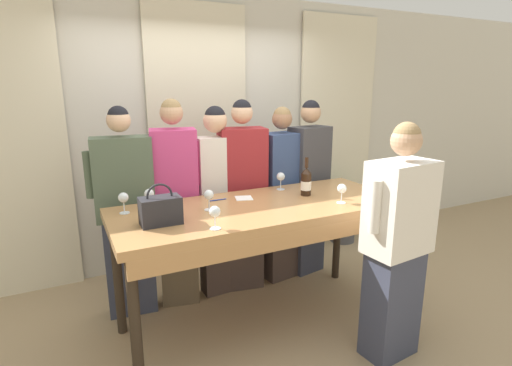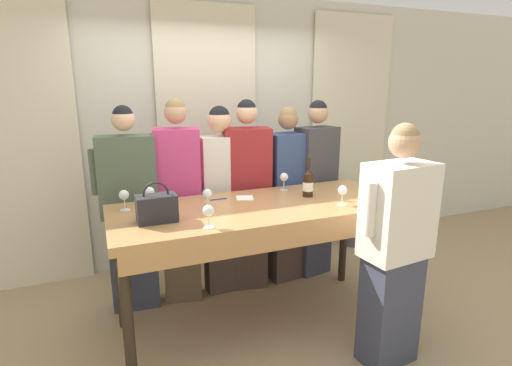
# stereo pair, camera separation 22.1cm
# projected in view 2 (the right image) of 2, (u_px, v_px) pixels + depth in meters

# --- Properties ---
(ground_plane) EXTENTS (18.00, 18.00, 0.00)m
(ground_plane) POSITION_uv_depth(u_px,v_px,m) (260.00, 322.00, 3.28)
(ground_plane) COLOR tan
(wall_back) EXTENTS (12.00, 0.06, 2.80)m
(wall_back) POSITION_uv_depth(u_px,v_px,m) (207.00, 132.00, 4.27)
(wall_back) COLOR beige
(wall_back) RESTS_ON ground_plane
(curtain_panel_left) EXTENTS (1.06, 0.03, 2.69)m
(curtain_panel_left) POSITION_uv_depth(u_px,v_px,m) (17.00, 148.00, 3.58)
(curtain_panel_left) COLOR beige
(curtain_panel_left) RESTS_ON ground_plane
(curtain_panel_center) EXTENTS (1.06, 0.03, 2.69)m
(curtain_panel_center) POSITION_uv_depth(u_px,v_px,m) (209.00, 138.00, 4.23)
(curtain_panel_center) COLOR beige
(curtain_panel_center) RESTS_ON ground_plane
(curtain_panel_right) EXTENTS (1.06, 0.03, 2.69)m
(curtain_panel_right) POSITION_uv_depth(u_px,v_px,m) (349.00, 131.00, 4.88)
(curtain_panel_right) COLOR beige
(curtain_panel_right) RESTS_ON ground_plane
(tasting_bar) EXTENTS (2.22, 0.90, 1.01)m
(tasting_bar) POSITION_uv_depth(u_px,v_px,m) (262.00, 218.00, 3.04)
(tasting_bar) COLOR #B27F4C
(tasting_bar) RESTS_ON ground_plane
(wine_bottle) EXTENTS (0.09, 0.09, 0.32)m
(wine_bottle) POSITION_uv_depth(u_px,v_px,m) (308.00, 183.00, 3.23)
(wine_bottle) COLOR black
(wine_bottle) RESTS_ON tasting_bar
(handbag) EXTENTS (0.26, 0.15, 0.27)m
(handbag) POSITION_uv_depth(u_px,v_px,m) (157.00, 208.00, 2.64)
(handbag) COLOR #232328
(handbag) RESTS_ON tasting_bar
(wine_glass_front_left) EXTENTS (0.07, 0.07, 0.15)m
(wine_glass_front_left) POSITION_uv_depth(u_px,v_px,m) (150.00, 193.00, 2.96)
(wine_glass_front_left) COLOR white
(wine_glass_front_left) RESTS_ON tasting_bar
(wine_glass_front_mid) EXTENTS (0.07, 0.07, 0.15)m
(wine_glass_front_mid) POSITION_uv_depth(u_px,v_px,m) (207.00, 195.00, 2.91)
(wine_glass_front_mid) COLOR white
(wine_glass_front_mid) RESTS_ON tasting_bar
(wine_glass_front_right) EXTENTS (0.07, 0.07, 0.15)m
(wine_glass_front_right) POSITION_uv_depth(u_px,v_px,m) (124.00, 196.00, 2.88)
(wine_glass_front_right) COLOR white
(wine_glass_front_right) RESTS_ON tasting_bar
(wine_glass_center_left) EXTENTS (0.07, 0.07, 0.15)m
(wine_glass_center_left) POSITION_uv_depth(u_px,v_px,m) (343.00, 191.00, 3.00)
(wine_glass_center_left) COLOR white
(wine_glass_center_left) RESTS_ON tasting_bar
(wine_glass_center_mid) EXTENTS (0.07, 0.07, 0.15)m
(wine_glass_center_mid) POSITION_uv_depth(u_px,v_px,m) (208.00, 212.00, 2.52)
(wine_glass_center_mid) COLOR white
(wine_glass_center_mid) RESTS_ON tasting_bar
(wine_glass_center_right) EXTENTS (0.07, 0.07, 0.15)m
(wine_glass_center_right) POSITION_uv_depth(u_px,v_px,m) (284.00, 178.00, 3.43)
(wine_glass_center_right) COLOR white
(wine_glass_center_right) RESTS_ON tasting_bar
(napkin) EXTENTS (0.16, 0.16, 0.00)m
(napkin) POSITION_uv_depth(u_px,v_px,m) (245.00, 198.00, 3.21)
(napkin) COLOR white
(napkin) RESTS_ON tasting_bar
(pen) EXTENTS (0.14, 0.01, 0.01)m
(pen) POSITION_uv_depth(u_px,v_px,m) (219.00, 199.00, 3.17)
(pen) COLOR #193399
(pen) RESTS_ON tasting_bar
(guest_olive_jacket) EXTENTS (0.57, 0.25, 1.74)m
(guest_olive_jacket) POSITION_uv_depth(u_px,v_px,m) (130.00, 210.00, 3.31)
(guest_olive_jacket) COLOR #383D51
(guest_olive_jacket) RESTS_ON ground_plane
(guest_pink_top) EXTENTS (0.49, 0.33, 1.79)m
(guest_pink_top) POSITION_uv_depth(u_px,v_px,m) (180.00, 202.00, 3.45)
(guest_pink_top) COLOR brown
(guest_pink_top) RESTS_ON ground_plane
(guest_cream_sweater) EXTENTS (0.48, 0.22, 1.72)m
(guest_cream_sweater) POSITION_uv_depth(u_px,v_px,m) (221.00, 197.00, 3.59)
(guest_cream_sweater) COLOR #473833
(guest_cream_sweater) RESTS_ON ground_plane
(guest_striped_shirt) EXTENTS (0.53, 0.34, 1.77)m
(guest_striped_shirt) POSITION_uv_depth(u_px,v_px,m) (247.00, 196.00, 3.68)
(guest_striped_shirt) COLOR #473833
(guest_striped_shirt) RESTS_ON ground_plane
(guest_navy_coat) EXTENTS (0.51, 0.30, 1.70)m
(guest_navy_coat) POSITION_uv_depth(u_px,v_px,m) (287.00, 195.00, 3.84)
(guest_navy_coat) COLOR #473833
(guest_navy_coat) RESTS_ON ground_plane
(guest_beige_cap) EXTENTS (0.50, 0.30, 1.76)m
(guest_beige_cap) POSITION_uv_depth(u_px,v_px,m) (315.00, 188.00, 3.95)
(guest_beige_cap) COLOR #383D51
(guest_beige_cap) RESTS_ON ground_plane
(host_pouring) EXTENTS (0.56, 0.32, 1.67)m
(host_pouring) POSITION_uv_depth(u_px,v_px,m) (395.00, 249.00, 2.64)
(host_pouring) COLOR #383D51
(host_pouring) RESTS_ON ground_plane
(potted_plant) EXTENTS (0.34, 0.34, 0.73)m
(potted_plant) POSITION_uv_depth(u_px,v_px,m) (355.00, 214.00, 4.82)
(potted_plant) COLOR #4C4C51
(potted_plant) RESTS_ON ground_plane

